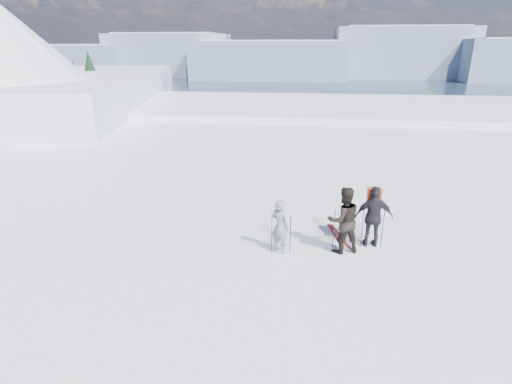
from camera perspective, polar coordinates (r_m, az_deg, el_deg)
lake_basin at (r=40.12m, az=7.91°, el=2.48°), size 820.00×820.00×71.62m
far_mountain_range at (r=464.16m, az=11.27°, el=18.50°), size 770.00×110.00×53.00m
near_ridge at (r=46.38m, az=-27.03°, el=6.75°), size 31.37×35.68×25.62m
skier_grey at (r=11.54m, az=3.49°, el=-4.89°), size 0.71×0.66×1.64m
skier_dark at (r=11.74m, az=12.37°, el=-3.92°), size 1.16×1.03×2.00m
skier_pack at (r=12.30m, az=16.47°, el=-3.43°), size 1.12×0.49×1.90m
backpack at (r=12.09m, az=16.87°, el=2.52°), size 0.41×0.24×0.62m
ski_poles at (r=11.84m, az=10.78°, el=-5.58°), size 3.24×0.72×1.35m
skis_loose at (r=13.04m, az=11.59°, el=-6.10°), size 0.64×1.68×0.03m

